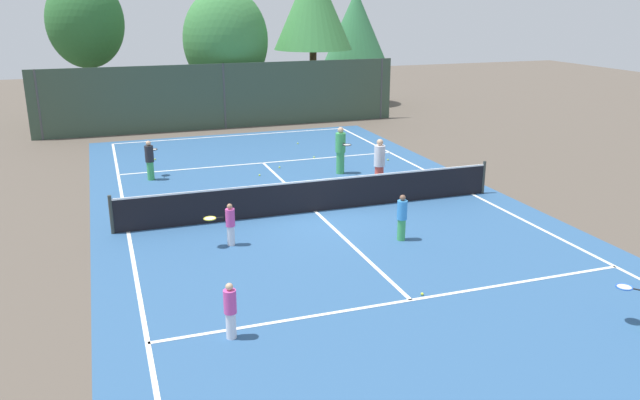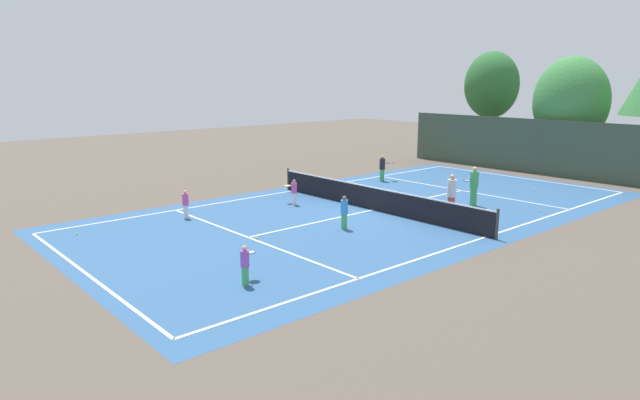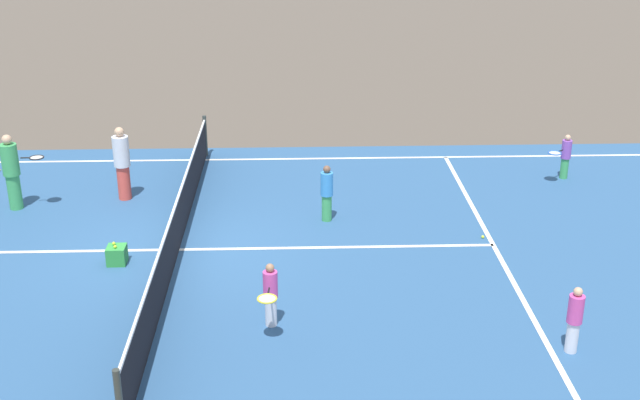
% 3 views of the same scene
% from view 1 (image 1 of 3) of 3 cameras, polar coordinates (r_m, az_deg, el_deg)
% --- Properties ---
extents(ground_plane, '(80.00, 80.00, 0.00)m').
position_cam_1_polar(ground_plane, '(19.51, -0.43, -1.02)').
color(ground_plane, brown).
extents(court_surface, '(13.00, 25.00, 0.01)m').
position_cam_1_polar(court_surface, '(19.51, -0.43, -1.02)').
color(court_surface, '#2D5684').
rests_on(court_surface, ground_plane).
extents(tennis_net, '(11.90, 0.10, 1.10)m').
position_cam_1_polar(tennis_net, '(19.36, -0.43, 0.41)').
color(tennis_net, '#333833').
rests_on(tennis_net, ground_plane).
extents(perimeter_fence, '(18.00, 0.12, 3.20)m').
position_cam_1_polar(perimeter_fence, '(32.41, -8.52, 9.12)').
color(perimeter_fence, '#384C3D').
rests_on(perimeter_fence, ground_plane).
extents(tree_0, '(4.26, 4.26, 8.31)m').
position_cam_1_polar(tree_0, '(35.77, -0.64, 17.01)').
color(tree_0, brown).
rests_on(tree_0, ground_plane).
extents(tree_1, '(3.87, 3.46, 7.40)m').
position_cam_1_polar(tree_1, '(35.93, -20.18, 14.59)').
color(tree_1, brown).
rests_on(tree_1, ground_plane).
extents(tree_2, '(4.38, 3.79, 6.80)m').
position_cam_1_polar(tree_2, '(34.35, -8.39, 13.89)').
color(tree_2, brown).
rests_on(tree_2, ground_plane).
extents(tree_3, '(3.71, 3.71, 6.77)m').
position_cam_1_polar(tree_3, '(39.68, 3.20, 15.25)').
color(tree_3, brown).
rests_on(tree_3, ground_plane).
extents(player_0, '(0.38, 0.94, 1.74)m').
position_cam_1_polar(player_0, '(23.59, 1.84, 4.49)').
color(player_0, '#3FA559').
rests_on(player_0, ground_plane).
extents(player_1, '(0.37, 0.37, 1.73)m').
position_cam_1_polar(player_1, '(21.69, 5.31, 3.24)').
color(player_1, '#E54C3F').
rests_on(player_1, ground_plane).
extents(player_2, '(0.27, 0.27, 1.27)m').
position_cam_1_polar(player_2, '(17.15, 7.30, -1.52)').
color(player_2, '#3FA559').
rests_on(player_2, ground_plane).
extents(player_4, '(0.54, 0.88, 1.43)m').
position_cam_1_polar(player_4, '(23.57, -14.92, 3.50)').
color(player_4, '#3FA559').
rests_on(player_4, ground_plane).
extents(player_5, '(0.82, 0.35, 1.15)m').
position_cam_1_polar(player_5, '(16.82, -8.10, -2.11)').
color(player_5, silver).
rests_on(player_5, ground_plane).
extents(player_6, '(0.24, 0.24, 1.14)m').
position_cam_1_polar(player_6, '(12.34, -7.99, -9.70)').
color(player_6, silver).
rests_on(player_6, ground_plane).
extents(ball_crate, '(0.37, 0.36, 0.43)m').
position_cam_1_polar(ball_crate, '(20.31, -2.95, 0.24)').
color(ball_crate, green).
rests_on(ball_crate, ground_plane).
extents(tennis_ball_0, '(0.07, 0.07, 0.07)m').
position_cam_1_polar(tennis_ball_0, '(26.14, -0.52, 3.83)').
color(tennis_ball_0, '#CCE533').
rests_on(tennis_ball_0, ground_plane).
extents(tennis_ball_1, '(0.07, 0.07, 0.07)m').
position_cam_1_polar(tennis_ball_1, '(14.29, 9.09, -8.26)').
color(tennis_ball_1, '#CCE533').
rests_on(tennis_ball_1, ground_plane).
extents(tennis_ball_2, '(0.07, 0.07, 0.07)m').
position_cam_1_polar(tennis_ball_2, '(26.63, -14.49, 3.53)').
color(tennis_ball_2, '#CCE533').
rests_on(tennis_ball_2, ground_plane).
extents(tennis_ball_3, '(0.07, 0.07, 0.07)m').
position_cam_1_polar(tennis_ball_3, '(24.59, -3.63, 2.92)').
color(tennis_ball_3, '#CCE533').
rests_on(tennis_ball_3, ground_plane).
extents(tennis_ball_4, '(0.07, 0.07, 0.07)m').
position_cam_1_polar(tennis_ball_4, '(23.54, -5.41, 2.22)').
color(tennis_ball_4, '#CCE533').
rests_on(tennis_ball_4, ground_plane).
extents(tennis_ball_5, '(0.07, 0.07, 0.07)m').
position_cam_1_polar(tennis_ball_5, '(28.73, -1.99, 5.07)').
color(tennis_ball_5, '#CCE533').
rests_on(tennis_ball_5, ground_plane).
extents(tennis_ball_6, '(0.07, 0.07, 0.07)m').
position_cam_1_polar(tennis_ball_6, '(25.86, 6.07, 3.59)').
color(tennis_ball_6, '#CCE533').
rests_on(tennis_ball_6, ground_plane).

